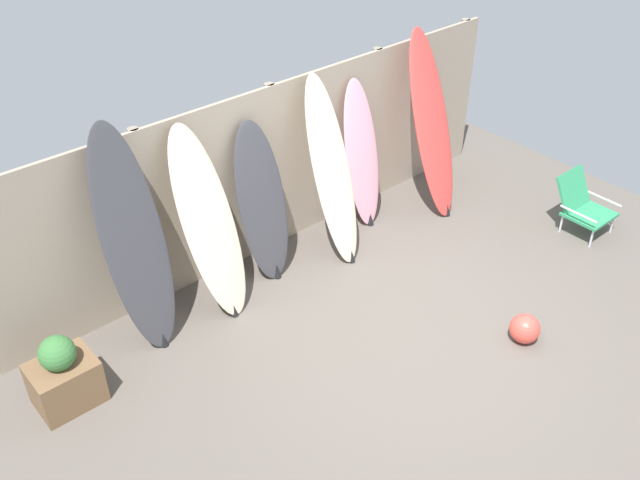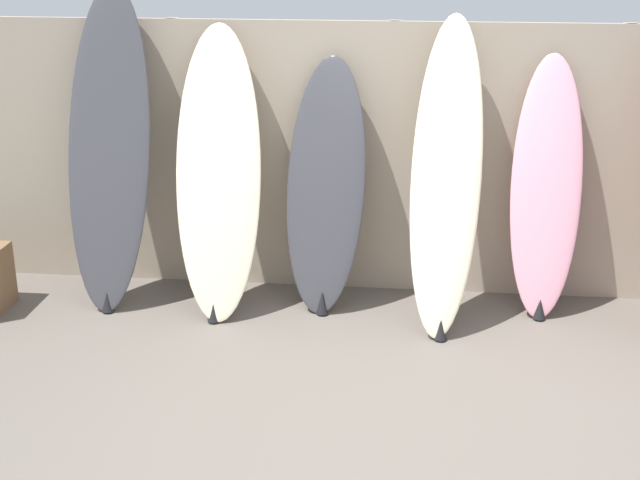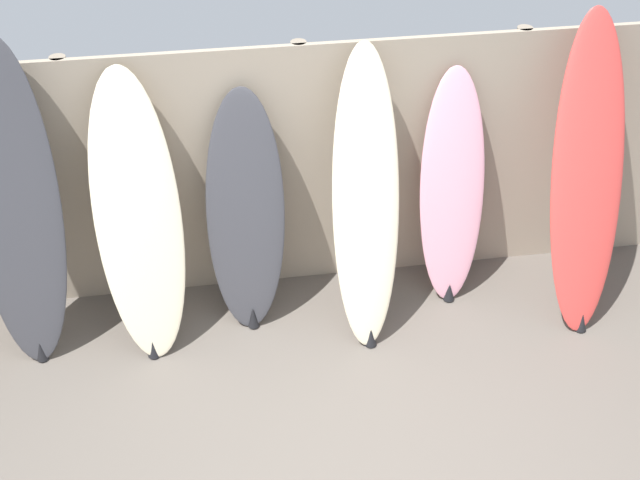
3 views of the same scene
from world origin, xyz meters
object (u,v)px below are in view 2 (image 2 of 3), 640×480
(surfboard_cream_1, at_px, (218,174))
(surfboard_cream_3, at_px, (446,177))
(surfboard_pink_4, at_px, (546,190))
(surfboard_charcoal_2, at_px, (326,189))
(surfboard_charcoal_0, at_px, (109,151))

(surfboard_cream_1, bearing_deg, surfboard_cream_3, -3.07)
(surfboard_cream_1, xyz_separation_m, surfboard_pink_4, (2.04, 0.15, -0.09))
(surfboard_cream_1, height_order, surfboard_charcoal_2, surfboard_cream_1)
(surfboard_charcoal_0, distance_m, surfboard_pink_4, 2.77)
(surfboard_cream_3, relative_size, surfboard_pink_4, 1.15)
(surfboard_cream_3, distance_m, surfboard_pink_4, 0.68)
(surfboard_charcoal_0, height_order, surfboard_pink_4, surfboard_charcoal_0)
(surfboard_charcoal_0, relative_size, surfboard_cream_3, 1.08)
(surfboard_cream_1, height_order, surfboard_cream_3, surfboard_cream_3)
(surfboard_charcoal_0, height_order, surfboard_charcoal_2, surfboard_charcoal_0)
(surfboard_charcoal_0, relative_size, surfboard_cream_1, 1.13)
(surfboard_cream_1, relative_size, surfboard_charcoal_2, 1.12)
(surfboard_charcoal_0, xyz_separation_m, surfboard_pink_4, (2.76, 0.11, -0.20))
(surfboard_cream_1, bearing_deg, surfboard_charcoal_2, 8.52)
(surfboard_cream_3, bearing_deg, surfboard_charcoal_0, 176.91)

